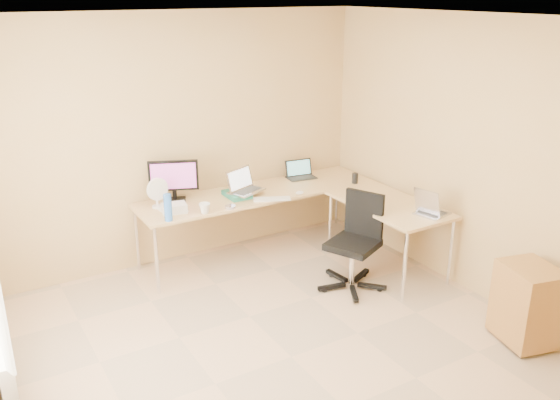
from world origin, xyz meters
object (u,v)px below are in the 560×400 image
monitor (174,181)px  laptop_center (246,181)px  laptop_black (301,170)px  desk_return (387,236)px  mug (205,208)px  cabinet (527,304)px  desk_fan (156,194)px  laptop_return (433,203)px  desk_main (259,223)px  office_chair (353,241)px  keyboard (272,199)px  water_bottle (168,208)px

monitor → laptop_center: 0.75m
laptop_black → desk_return: bearing=-67.9°
mug → cabinet: bearing=-52.5°
laptop_black → desk_fan: size_ratio=1.13×
laptop_center → mug: bearing=179.3°
desk_return → laptop_return: (0.15, -0.45, 0.48)m
laptop_black → cabinet: bearing=-75.1°
desk_main → office_chair: bearing=-70.6°
desk_return → mug: bearing=157.9°
mug → laptop_return: (1.88, -1.15, 0.06)m
laptop_black → keyboard: size_ratio=0.84×
water_bottle → office_chair: size_ratio=0.28×
keyboard → water_bottle: (-1.12, 0.00, 0.12)m
laptop_center → desk_fan: size_ratio=1.28×
desk_main → monitor: size_ratio=5.28×
desk_fan → desk_main: bearing=-19.9°
mug → cabinet: size_ratio=0.17×
desk_return → keyboard: (-0.98, 0.70, 0.37)m
office_chair → monitor: bearing=108.5°
laptop_center → office_chair: 1.30m
office_chair → laptop_center: bearing=93.2°
keyboard → mug: 0.75m
laptop_center → water_bottle: 0.98m
desk_return → office_chair: size_ratio=1.37×
laptop_black → desk_fan: (-1.76, -0.08, 0.04)m
desk_main → office_chair: (0.41, -1.15, 0.14)m
laptop_black → laptop_return: 1.68m
desk_return → water_bottle: size_ratio=4.96×
water_bottle → desk_fan: bearing=85.9°
desk_main → mug: 0.91m
desk_main → keyboard: (-0.00, -0.30, 0.37)m
monitor → keyboard: bearing=-7.9°
water_bottle → laptop_return: (2.25, -1.15, -0.02)m
office_chair → desk_main: bearing=84.6°
office_chair → mug: bearing=118.9°
laptop_center → mug: size_ratio=3.32×
keyboard → office_chair: bearing=-41.3°
desk_fan → mug: bearing=-63.9°
mug → monitor: bearing=102.8°
laptop_center → desk_main: bearing=-2.7°
desk_return → desk_fan: size_ratio=4.52×
laptop_black → mug: 1.49m
mug → desk_fan: (-0.34, 0.39, 0.09)m
laptop_center → laptop_return: laptop_center is taller
desk_main → water_bottle: (-1.13, -0.30, 0.50)m
laptop_black → office_chair: 1.38m
mug → water_bottle: bearing=180.0°
desk_main → desk_return: size_ratio=2.04×
keyboard → laptop_black: bearing=58.3°
desk_return → laptop_center: size_ratio=3.54×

